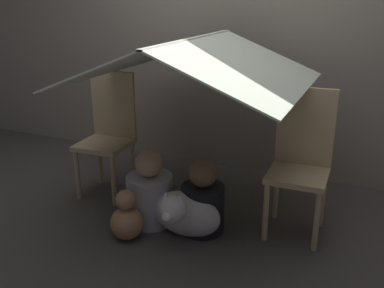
{
  "coord_description": "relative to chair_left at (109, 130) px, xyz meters",
  "views": [
    {
      "loc": [
        1.12,
        -2.44,
        1.5
      ],
      "look_at": [
        0.0,
        0.12,
        0.52
      ],
      "focal_mm": 40.0,
      "sensor_mm": 36.0,
      "label": 1
    }
  ],
  "objects": [
    {
      "name": "person_second",
      "position": [
        0.91,
        -0.28,
        -0.29
      ],
      "size": [
        0.29,
        0.29,
        0.51
      ],
      "color": "black",
      "rests_on": "ground_plane"
    },
    {
      "name": "chair_left",
      "position": [
        0.0,
        0.0,
        0.0
      ],
      "size": [
        0.39,
        0.39,
        0.95
      ],
      "rotation": [
        0.0,
        0.0,
        0.06
      ],
      "color": "#D1B27F",
      "rests_on": "ground_plane"
    },
    {
      "name": "plush_toy",
      "position": [
        0.5,
        -0.58,
        -0.37
      ],
      "size": [
        0.22,
        0.22,
        0.34
      ],
      "color": "tan",
      "rests_on": "ground_plane"
    },
    {
      "name": "chair_right",
      "position": [
        1.47,
        0.0,
        0.0
      ],
      "size": [
        0.38,
        0.38,
        0.95
      ],
      "rotation": [
        0.0,
        0.0,
        0.02
      ],
      "color": "#D1B27F",
      "rests_on": "ground_plane"
    },
    {
      "name": "person_front",
      "position": [
        0.53,
        -0.33,
        -0.29
      ],
      "size": [
        0.32,
        0.32,
        0.53
      ],
      "color": "#B2B2B7",
      "rests_on": "ground_plane"
    },
    {
      "name": "dog",
      "position": [
        0.83,
        -0.42,
        -0.33
      ],
      "size": [
        0.48,
        0.39,
        0.38
      ],
      "color": "silver",
      "rests_on": "ground_plane"
    },
    {
      "name": "sheet_canopy",
      "position": [
        0.74,
        -0.08,
        0.59
      ],
      "size": [
        1.47,
        1.33,
        0.3
      ],
      "color": "silver"
    },
    {
      "name": "ground_plane",
      "position": [
        0.74,
        -0.19,
        -0.5
      ],
      "size": [
        8.8,
        8.8,
        0.0
      ],
      "primitive_type": "plane",
      "color": "#47423D"
    },
    {
      "name": "wall_back",
      "position": [
        0.74,
        0.89,
        0.75
      ],
      "size": [
        7.0,
        0.05,
        2.5
      ],
      "color": "gray",
      "rests_on": "ground_plane"
    }
  ]
}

